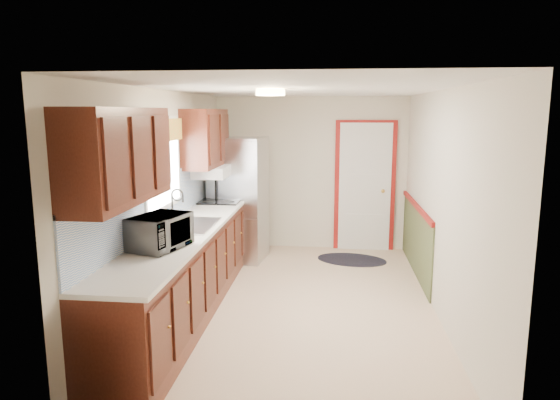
# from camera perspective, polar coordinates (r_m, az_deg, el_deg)

# --- Properties ---
(room_shell) EXTENTS (3.20, 5.20, 2.52)m
(room_shell) POSITION_cam_1_polar(r_m,az_deg,el_deg) (5.46, 2.33, -0.15)
(room_shell) COLOR beige
(room_shell) RESTS_ON ground
(kitchen_run) EXTENTS (0.63, 4.00, 2.20)m
(kitchen_run) POSITION_cam_1_polar(r_m,az_deg,el_deg) (5.48, -10.94, -4.46)
(kitchen_run) COLOR #3E160E
(kitchen_run) RESTS_ON ground
(back_wall_trim) EXTENTS (1.12, 2.30, 2.08)m
(back_wall_trim) POSITION_cam_1_polar(r_m,az_deg,el_deg) (7.70, 10.80, 0.34)
(back_wall_trim) COLOR maroon
(back_wall_trim) RESTS_ON ground
(ceiling_fixture) EXTENTS (0.30, 0.30, 0.06)m
(ceiling_fixture) POSITION_cam_1_polar(r_m,az_deg,el_deg) (5.20, -1.10, 12.19)
(ceiling_fixture) COLOR #FFD88C
(ceiling_fixture) RESTS_ON room_shell
(microwave) EXTENTS (0.45, 0.62, 0.38)m
(microwave) POSITION_cam_1_polar(r_m,az_deg,el_deg) (4.64, -13.58, -3.15)
(microwave) COLOR white
(microwave) RESTS_ON kitchen_run
(refrigerator) EXTENTS (0.83, 0.79, 1.80)m
(refrigerator) POSITION_cam_1_polar(r_m,az_deg,el_deg) (7.35, -4.74, 0.12)
(refrigerator) COLOR #B7B7BC
(refrigerator) RESTS_ON ground
(rug) EXTENTS (1.13, 0.85, 0.01)m
(rug) POSITION_cam_1_polar(r_m,az_deg,el_deg) (7.51, 8.19, -6.77)
(rug) COLOR black
(rug) RESTS_ON ground
(cooktop) EXTENTS (0.54, 0.65, 0.02)m
(cooktop) POSITION_cam_1_polar(r_m,az_deg,el_deg) (6.98, -6.74, -0.03)
(cooktop) COLOR black
(cooktop) RESTS_ON kitchen_run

